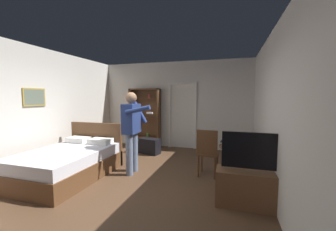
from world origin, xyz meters
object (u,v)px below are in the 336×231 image
object	(u,v)px
bed	(70,162)
bookshelf	(145,115)
bottle_on_table	(242,141)
suitcase_dark	(143,146)
suitcase_small	(150,146)
laptop	(231,144)
wooden_chair	(208,151)
person_blue_shirt	(132,126)
tv_flatscreen	(253,185)
side_table	(233,158)

from	to	relation	value
bed	bookshelf	bearing A→B (deg)	81.19
bookshelf	bottle_on_table	world-z (taller)	bookshelf
bed	suitcase_dark	xyz separation A→B (m)	(0.69, 2.20, -0.12)
bottle_on_table	suitcase_small	xyz separation A→B (m)	(-2.46, 1.45, -0.60)
laptop	bottle_on_table	xyz separation A→B (m)	(0.18, -0.04, 0.07)
laptop	suitcase_small	distance (m)	2.73
wooden_chair	person_blue_shirt	size ratio (longest dim) A/B	0.56
tv_flatscreen	suitcase_dark	bearing A→B (deg)	139.92
suitcase_dark	bed	bearing A→B (deg)	-105.24
bed	wooden_chair	bearing A→B (deg)	16.48
bottle_on_table	suitcase_dark	distance (m)	3.19
bookshelf	tv_flatscreen	world-z (taller)	bookshelf
bottle_on_table	side_table	bearing A→B (deg)	150.26
person_blue_shirt	suitcase_small	distance (m)	1.77
tv_flatscreen	person_blue_shirt	xyz separation A→B (m)	(-2.37, 0.74, 0.69)
tv_flatscreen	side_table	distance (m)	0.98
bookshelf	side_table	distance (m)	3.62
wooden_chair	person_blue_shirt	xyz separation A→B (m)	(-1.58, -0.27, 0.49)
person_blue_shirt	suitcase_small	xyz separation A→B (m)	(-0.23, 1.56, -0.81)
bookshelf	side_table	world-z (taller)	bookshelf
bottle_on_table	person_blue_shirt	distance (m)	2.25
wooden_chair	tv_flatscreen	bearing A→B (deg)	-52.14
bed	bookshelf	world-z (taller)	bookshelf
bottle_on_table	person_blue_shirt	xyz separation A→B (m)	(-2.23, -0.11, 0.21)
side_table	suitcase_dark	xyz separation A→B (m)	(-2.58, 1.47, -0.29)
laptop	suitcase_small	bearing A→B (deg)	148.18
bed	suitcase_small	world-z (taller)	bed
bottle_on_table	suitcase_dark	bearing A→B (deg)	150.34
bed	person_blue_shirt	world-z (taller)	person_blue_shirt
person_blue_shirt	bed	bearing A→B (deg)	-155.14
tv_flatscreen	bottle_on_table	xyz separation A→B (m)	(-0.14, 0.86, 0.49)
side_table	bottle_on_table	xyz separation A→B (m)	(0.14, -0.08, 0.36)
side_table	suitcase_small	bearing A→B (deg)	149.41
side_table	tv_flatscreen	bearing A→B (deg)	-73.45
person_blue_shirt	suitcase_small	bearing A→B (deg)	98.23
suitcase_small	laptop	bearing A→B (deg)	-19.11
laptop	bed	bearing A→B (deg)	-167.82
bed	tv_flatscreen	bearing A→B (deg)	-3.22
bed	bottle_on_table	bearing A→B (deg)	10.90
bottle_on_table	bookshelf	bearing A→B (deg)	142.16
bed	tv_flatscreen	world-z (taller)	tv_flatscreen
bookshelf	person_blue_shirt	world-z (taller)	bookshelf
side_table	wooden_chair	bearing A→B (deg)	171.23
bookshelf	suitcase_dark	world-z (taller)	bookshelf
wooden_chair	bed	bearing A→B (deg)	-163.52
laptop	wooden_chair	distance (m)	0.52
side_table	bottle_on_table	distance (m)	0.39
wooden_chair	side_table	bearing A→B (deg)	-8.77
side_table	bed	bearing A→B (deg)	-167.30
tv_flatscreen	person_blue_shirt	bearing A→B (deg)	162.60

